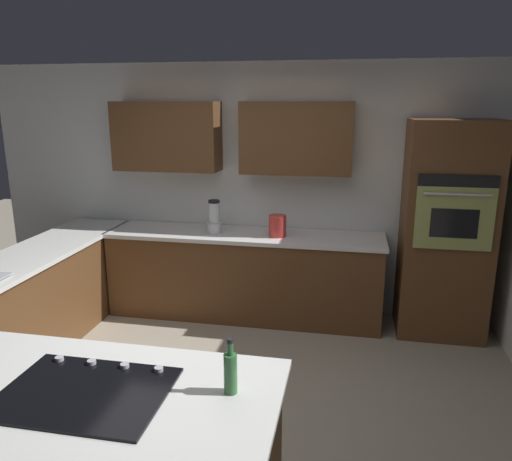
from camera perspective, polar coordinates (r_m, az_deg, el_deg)
name	(u,v)px	position (r m, az deg, el deg)	size (l,w,h in m)	color
ground_plane	(208,412)	(3.87, -5.52, -20.13)	(14.00, 14.00, 0.00)	#9E937F
wall_back	(253,176)	(5.24, -0.32, 6.29)	(6.00, 0.44, 2.60)	silver
lower_cabinets_back	(244,277)	(5.18, -1.35, -5.35)	(2.80, 0.60, 0.86)	brown
countertop_back	(244,235)	(5.05, -1.38, -0.54)	(2.84, 0.64, 0.04)	silver
lower_cabinets_side	(27,308)	(4.86, -24.98, -8.17)	(0.60, 2.90, 0.86)	brown
countertop_side	(21,260)	(4.72, -25.56, -3.10)	(0.64, 2.94, 0.04)	silver
island_top	(85,398)	(2.53, -19.16, -17.79)	(1.80, 0.98, 0.04)	silver
wall_oven	(446,230)	(4.98, 21.11, 0.03)	(0.80, 0.66, 2.05)	brown
cooktop	(85,392)	(2.52, -19.14, -17.19)	(0.76, 0.56, 0.03)	black
blender	(214,219)	(5.03, -4.84, 1.33)	(0.15, 0.15, 0.34)	silver
kettle	(277,226)	(4.91, 2.49, 0.54)	(0.17, 0.17, 0.21)	red
second_bottle	(231,371)	(2.34, -2.97, -15.97)	(0.06, 0.06, 0.27)	#336B38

